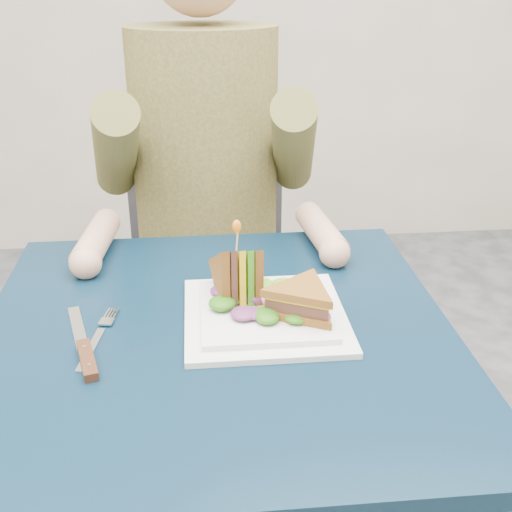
{
  "coord_description": "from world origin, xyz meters",
  "views": [
    {
      "loc": [
        -0.02,
        -0.87,
        1.27
      ],
      "look_at": [
        0.07,
        0.07,
        0.82
      ],
      "focal_mm": 45.0,
      "sensor_mm": 36.0,
      "label": 1
    }
  ],
  "objects": [
    {
      "name": "plate",
      "position": [
        0.08,
        0.02,
        0.74
      ],
      "size": [
        0.26,
        0.26,
        0.02
      ],
      "color": "white",
      "rests_on": "table"
    },
    {
      "name": "lettuce_spill",
      "position": [
        0.08,
        0.03,
        0.76
      ],
      "size": [
        0.15,
        0.13,
        0.02
      ],
      "primitive_type": null,
      "color": "#337A14",
      "rests_on": "plate"
    },
    {
      "name": "sandwich_upright",
      "position": [
        0.04,
        0.07,
        0.78
      ],
      "size": [
        0.09,
        0.15,
        0.15
      ],
      "color": "brown",
      "rests_on": "plate"
    },
    {
      "name": "knife",
      "position": [
        -0.2,
        -0.06,
        0.74
      ],
      "size": [
        0.08,
        0.22,
        0.02
      ],
      "color": "silver",
      "rests_on": "table"
    },
    {
      "name": "onion_ring",
      "position": [
        0.09,
        0.03,
        0.77
      ],
      "size": [
        0.04,
        0.04,
        0.02
      ],
      "primitive_type": "torus",
      "rotation": [
        0.44,
        0.0,
        0.0
      ],
      "color": "#9E4C7A",
      "rests_on": "plate"
    },
    {
      "name": "table",
      "position": [
        0.0,
        0.0,
        0.65
      ],
      "size": [
        0.75,
        0.75,
        0.73
      ],
      "color": "black",
      "rests_on": "ground"
    },
    {
      "name": "toothpick_frill",
      "position": [
        0.04,
        0.07,
        0.88
      ],
      "size": [
        0.01,
        0.01,
        0.02
      ],
      "primitive_type": "ellipsoid",
      "color": "orange",
      "rests_on": "sandwich_upright"
    },
    {
      "name": "sandwich_flat",
      "position": [
        0.13,
        -0.0,
        0.78
      ],
      "size": [
        0.18,
        0.18,
        0.05
      ],
      "color": "brown",
      "rests_on": "plate"
    },
    {
      "name": "chair",
      "position": [
        0.0,
        0.69,
        0.54
      ],
      "size": [
        0.42,
        0.4,
        0.93
      ],
      "color": "#47474C",
      "rests_on": "ground"
    },
    {
      "name": "fork",
      "position": [
        -0.19,
        -0.02,
        0.73
      ],
      "size": [
        0.05,
        0.18,
        0.01
      ],
      "color": "silver",
      "rests_on": "table"
    },
    {
      "name": "diner",
      "position": [
        -0.0,
        0.58,
        0.91
      ],
      "size": [
        0.54,
        0.59,
        0.74
      ],
      "color": "brown",
      "rests_on": "chair"
    },
    {
      "name": "toothpick",
      "position": [
        0.04,
        0.07,
        0.85
      ],
      "size": [
        0.01,
        0.01,
        0.06
      ],
      "primitive_type": "cylinder",
      "rotation": [
        0.14,
        0.07,
        0.0
      ],
      "color": "tan",
      "rests_on": "sandwich_upright"
    }
  ]
}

